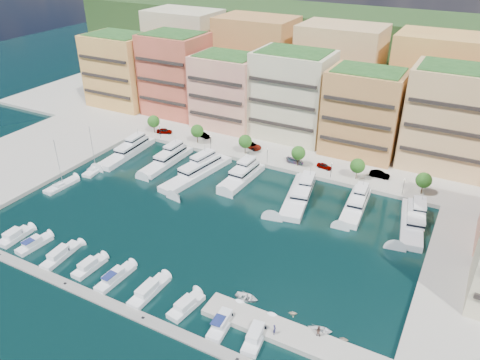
{
  "coord_description": "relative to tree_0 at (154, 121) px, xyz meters",
  "views": [
    {
      "loc": [
        47.54,
        -72.99,
        58.15
      ],
      "look_at": [
        2.48,
        10.91,
        6.0
      ],
      "focal_mm": 35.0,
      "sensor_mm": 36.0,
      "label": 1
    }
  ],
  "objects": [
    {
      "name": "backblock_0",
      "position": [
        -15.0,
        40.5,
        11.26
      ],
      "size": [
        26.0,
        18.0,
        30.0
      ],
      "primitive_type": "cube",
      "color": "beige",
      "rests_on": "north_quay"
    },
    {
      "name": "tree_5",
      "position": [
        80.0,
        0.0,
        0.0
      ],
      "size": [
        3.8,
        3.8,
        5.65
      ],
      "color": "#473323",
      "rests_on": "north_quay"
    },
    {
      "name": "tree_1",
      "position": [
        16.0,
        0.0,
        0.0
      ],
      "size": [
        3.8,
        3.8,
        5.65
      ],
      "color": "#473323",
      "rests_on": "north_quay"
    },
    {
      "name": "yacht_2",
      "position": [
        26.27,
        -15.49,
        -3.53
      ],
      "size": [
        8.25,
        24.41,
        7.3
      ],
      "color": "white",
      "rests_on": "ground"
    },
    {
      "name": "apartment_2",
      "position": [
        17.0,
        16.49,
        7.57
      ],
      "size": [
        20.0,
        15.5,
        22.8
      ],
      "color": "#F2B487",
      "rests_on": "north_quay"
    },
    {
      "name": "cruiser_0",
      "position": [
        7.76,
        -58.08,
        -4.2
      ],
      "size": [
        3.12,
        7.27,
        2.55
      ],
      "color": "white",
      "rests_on": "ground"
    },
    {
      "name": "sailboat_2",
      "position": [
        0.74,
        -27.17,
        -4.42
      ],
      "size": [
        3.81,
        8.09,
        13.2
      ],
      "color": "white",
      "rests_on": "ground"
    },
    {
      "name": "cruiser_4",
      "position": [
        35.23,
        -58.12,
        -4.17
      ],
      "size": [
        2.75,
        8.89,
        2.66
      ],
      "color": "white",
      "rests_on": "ground"
    },
    {
      "name": "sailboat_1",
      "position": [
        -0.61,
        -37.49,
        -4.43
      ],
      "size": [
        3.39,
        9.43,
        13.2
      ],
      "color": "white",
      "rests_on": "ground"
    },
    {
      "name": "ground",
      "position": [
        40.0,
        -33.5,
        -4.74
      ],
      "size": [
        400.0,
        400.0,
        0.0
      ],
      "primitive_type": "plane",
      "color": "black",
      "rests_on": "ground"
    },
    {
      "name": "car_1",
      "position": [
        15.57,
        4.06,
        -3.01
      ],
      "size": [
        4.67,
        2.29,
        1.47
      ],
      "primitive_type": "imported",
      "rotation": [
        0.0,
        0.0,
        1.4
      ],
      "color": "gray",
      "rests_on": "north_quay"
    },
    {
      "name": "cruiser_6",
      "position": [
        50.98,
        -58.08,
        -4.2
      ],
      "size": [
        3.54,
        7.62,
        2.55
      ],
      "color": "white",
      "rests_on": "ground"
    },
    {
      "name": "tender_0",
      "position": [
        59.12,
        -51.07,
        -4.31
      ],
      "size": [
        4.34,
        3.23,
        0.86
      ],
      "primitive_type": "imported",
      "rotation": [
        0.0,
        0.0,
        1.64
      ],
      "color": "white",
      "rests_on": "ground"
    },
    {
      "name": "tender_3",
      "position": [
        77.09,
        -52.1,
        -4.37
      ],
      "size": [
        1.56,
        1.38,
        0.75
      ],
      "primitive_type": "imported",
      "rotation": [
        0.0,
        0.0,
        1.68
      ],
      "color": "beige",
      "rests_on": "ground"
    },
    {
      "name": "apartment_3",
      "position": [
        38.0,
        18.49,
        9.07
      ],
      "size": [
        22.0,
        16.5,
        25.8
      ],
      "color": "beige",
      "rests_on": "north_quay"
    },
    {
      "name": "backblock_1",
      "position": [
        15.0,
        40.5,
        11.26
      ],
      "size": [
        26.0,
        18.0,
        30.0
      ],
      "primitive_type": "cube",
      "color": "#C9874B",
      "rests_on": "north_quay"
    },
    {
      "name": "hillside",
      "position": [
        40.0,
        76.5,
        -4.74
      ],
      "size": [
        240.0,
        40.0,
        58.0
      ],
      "primitive_type": "cube",
      "color": "#173415",
      "rests_on": "ground"
    },
    {
      "name": "tender_1",
      "position": [
        67.75,
        -50.69,
        -4.35
      ],
      "size": [
        1.85,
        1.73,
        0.79
      ],
      "primitive_type": "imported",
      "rotation": [
        0.0,
        0.0,
        1.92
      ],
      "color": "beige",
      "rests_on": "ground"
    },
    {
      "name": "yacht_4",
      "position": [
        54.23,
        -14.14,
        -3.65
      ],
      "size": [
        8.76,
        21.48,
        7.3
      ],
      "color": "white",
      "rests_on": "ground"
    },
    {
      "name": "person_0",
      "position": [
        67.11,
        -56.88,
        -2.79
      ],
      "size": [
        0.57,
        0.77,
        1.91
      ],
      "primitive_type": "imported",
      "rotation": [
        0.0,
        0.0,
        1.75
      ],
      "color": "#28274F",
      "rests_on": "finger_pier"
    },
    {
      "name": "yacht_0",
      "position": [
        1.81,
        -14.26,
        -3.53
      ],
      "size": [
        5.41,
        21.5,
        7.3
      ],
      "color": "white",
      "rests_on": "ground"
    },
    {
      "name": "tree_2",
      "position": [
        32.0,
        0.0,
        0.0
      ],
      "size": [
        3.8,
        3.8,
        5.65
      ],
      "color": "#473323",
      "rests_on": "north_quay"
    },
    {
      "name": "car_0",
      "position": [
        3.09,
        1.09,
        -2.94
      ],
      "size": [
        5.09,
        3.58,
        1.61
      ],
      "primitive_type": "imported",
      "rotation": [
        0.0,
        0.0,
        1.97
      ],
      "color": "gray",
      "rests_on": "north_quay"
    },
    {
      "name": "cruiser_8",
      "position": [
        64.54,
        -58.09,
        -4.2
      ],
      "size": [
        3.61,
        8.65,
        2.55
      ],
      "color": "white",
      "rests_on": "ground"
    },
    {
      "name": "backblock_3",
      "position": [
        75.0,
        40.5,
        11.26
      ],
      "size": [
        26.0,
        18.0,
        30.0
      ],
      "primitive_type": "cube",
      "color": "#E9B155",
      "rests_on": "north_quay"
    },
    {
      "name": "cruiser_5",
      "position": [
        43.0,
        -58.1,
        -4.2
      ],
      "size": [
        2.79,
        9.23,
        2.55
      ],
      "color": "white",
      "rests_on": "ground"
    },
    {
      "name": "apartment_1",
      "position": [
        -4.0,
        18.49,
        9.57
      ],
      "size": [
        20.0,
        16.5,
        26.8
      ],
      "color": "#DB5C49",
      "rests_on": "north_quay"
    },
    {
      "name": "yacht_6",
      "position": [
        80.44,
        -13.13,
        -3.53
      ],
      "size": [
        7.56,
        19.32,
        7.3
      ],
      "color": "white",
      "rests_on": "ground"
    },
    {
      "name": "north_quay",
      "position": [
        40.0,
        28.5,
        -4.74
      ],
      "size": [
        220.0,
        64.0,
        2.0
      ],
      "primitive_type": "cube",
      "color": "#9E998E",
      "rests_on": "ground"
    },
    {
      "name": "car_3",
      "position": [
        46.79,
        1.1,
        -3.06
      ],
      "size": [
        4.76,
        1.98,
        1.37
      ],
      "primitive_type": "imported",
      "rotation": [
        0.0,
        0.0,
        1.56
      ],
      "color": "gray",
      "rests_on": "north_quay"
    },
    {
      "name": "tree_4",
      "position": [
        64.0,
        0.0,
        0.0
      ],
      "size": [
        3.8,
        3.8,
        5.65
      ],
      "color": "#473323",
      "rests_on": "north_quay"
    },
    {
      "name": "apartment_0",
      "position": [
        -26.0,
        16.49,
        8.57
      ],
      "size": [
        22.0,
        16.5,
        24.8
      ],
      "color": "#E9B155",
      "rests_on": "north_quay"
    },
    {
      "name": "lamppost_4",
      "position": [
        76.0,
        -2.3,
        -0.92
      ],
      "size": [
        0.3,
        0.3,
        4.2
      ],
      "color": "black",
      "rests_on": "north_quay"
    },
    {
      "name": "car_2",
      "position": [
        32.1,
        4.21,
        -2.91
      ],
      "size": [
        6.51,
        4.31,
        1.66
      ],
      "primitive_type": "imported",
      "rotation": [
        0.0,
        0.0,
        1.29
      ],
      "color": "gray",
      "rests_on": "north_quay"
    },
    {
      "name": "south_pontoon",
      "position": [
        37.0,
        -63.5,
        -4.74
      ],
      "size": [
        72.0,
        2.2,
        0.35
      ],
      "primitive_type": "cube",
      "color": "gray",
      "rests_on": "ground"
    },
    {
      "name": "cruiser_1",
      "position": [
        13.56,
        -58.1,
        -4.17
      ],
      "size": [
        3.11,
        7.65,
        2.66
      ],
      "color": "white",
      "rests_on": "ground"
    },
    {
      "name": "yacht_3",
      "position": [
        37.65,
        -12.08,
        -3.53
      ],
      "size": [
        5.6,
        16.74,
        7.3
      ],
      "color": "white",
      "rests_on": "ground"
    },
    {
      "name": "lamppost_0",
      "position": [
        4.0,
        -2.3,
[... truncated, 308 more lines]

